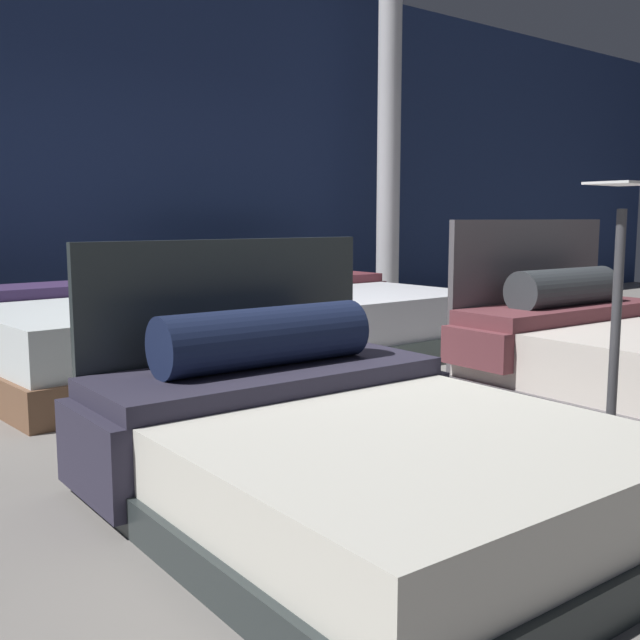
# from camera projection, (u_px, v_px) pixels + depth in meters

# --- Properties ---
(ground_plane) EXTENTS (18.00, 18.00, 0.02)m
(ground_plane) POSITION_uv_depth(u_px,v_px,m) (345.00, 399.00, 4.46)
(ground_plane) COLOR gray
(showroom_back_wall) EXTENTS (18.00, 0.06, 3.50)m
(showroom_back_wall) POSITION_uv_depth(u_px,v_px,m) (117.00, 140.00, 6.67)
(showroom_back_wall) COLOR navy
(showroom_back_wall) RESTS_ON ground_plane
(bed_0) EXTENTS (1.59, 1.96, 0.97)m
(bed_0) POSITION_uv_depth(u_px,v_px,m) (345.00, 449.00, 2.71)
(bed_0) COLOR #2A3132
(bed_0) RESTS_ON ground_plane
(bed_2) EXTENTS (1.65, 2.05, 0.59)m
(bed_2) POSITION_uv_depth(u_px,v_px,m) (83.00, 341.00, 4.86)
(bed_2) COLOR brown
(bed_2) RESTS_ON ground_plane
(bed_3) EXTENTS (1.69, 2.02, 0.87)m
(bed_3) POSITION_uv_depth(u_px,v_px,m) (332.00, 315.00, 6.17)
(bed_3) COLOR #4C5A57
(bed_3) RESTS_ON ground_plane
(price_sign) EXTENTS (0.28, 0.24, 1.20)m
(price_sign) POSITION_uv_depth(u_px,v_px,m) (614.00, 362.00, 3.07)
(price_sign) COLOR #3F3F44
(price_sign) RESTS_ON ground_plane
(support_pillar) EXTENTS (0.24, 0.24, 3.50)m
(support_pillar) POSITION_uv_depth(u_px,v_px,m) (389.00, 151.00, 7.75)
(support_pillar) COLOR silver
(support_pillar) RESTS_ON ground_plane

